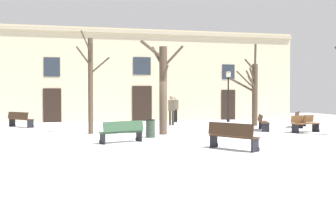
{
  "coord_description": "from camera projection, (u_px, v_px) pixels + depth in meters",
  "views": [
    {
      "loc": [
        -4.16,
        -16.81,
        1.9
      ],
      "look_at": [
        0.0,
        2.07,
        1.36
      ],
      "focal_mm": 41.03,
      "sensor_mm": 36.0,
      "label": 1
    }
  ],
  "objects": [
    {
      "name": "ground_plane",
      "position": [
        178.0,
        136.0,
        17.36
      ],
      "size": [
        36.96,
        36.96,
        0.0
      ],
      "primitive_type": "plane",
      "color": "white"
    },
    {
      "name": "litter_bin",
      "position": [
        150.0,
        128.0,
        16.87
      ],
      "size": [
        0.43,
        0.43,
        0.8
      ],
      "color": "#2D3D2D",
      "rests_on": "ground"
    },
    {
      "name": "bench_back_to_back_right",
      "position": [
        20.0,
        119.0,
        22.17
      ],
      "size": [
        1.62,
        1.72,
        0.89
      ],
      "rotation": [
        0.0,
        0.0,
        2.31
      ],
      "color": "#3D2819",
      "rests_on": "ground"
    },
    {
      "name": "tree_foreground",
      "position": [
        254.0,
        90.0,
        23.22
      ],
      "size": [
        1.62,
        2.32,
        4.85
      ],
      "color": "#4C3D2D",
      "rests_on": "ground"
    },
    {
      "name": "bench_back_to_back_left",
      "position": [
        305.0,
        124.0,
        19.12
      ],
      "size": [
        1.59,
        0.84,
        0.86
      ],
      "rotation": [
        0.0,
        0.0,
        0.24
      ],
      "color": "brown",
      "rests_on": "ground"
    },
    {
      "name": "building_facade",
      "position": [
        143.0,
        74.0,
        27.53
      ],
      "size": [
        23.1,
        0.6,
        6.56
      ],
      "color": "beige",
      "rests_on": "ground"
    },
    {
      "name": "bench_facing_shops",
      "position": [
        263.0,
        122.0,
        20.2
      ],
      "size": [
        1.05,
        1.88,
        0.84
      ],
      "rotation": [
        0.0,
        0.0,
        1.21
      ],
      "color": "#3D2819",
      "rests_on": "ground"
    },
    {
      "name": "bench_by_litter_bin",
      "position": [
        122.0,
        132.0,
        15.01
      ],
      "size": [
        1.79,
        1.09,
        0.87
      ],
      "rotation": [
        0.0,
        0.0,
        3.52
      ],
      "color": "#2D4C33",
      "rests_on": "ground"
    },
    {
      "name": "person_near_bench",
      "position": [
        175.0,
        107.0,
        26.0
      ],
      "size": [
        0.44,
        0.4,
        1.8
      ],
      "rotation": [
        0.0,
        0.0,
        0.6
      ],
      "color": "black",
      "rests_on": "ground"
    },
    {
      "name": "bench_near_center_tree",
      "position": [
        232.0,
        136.0,
        13.11
      ],
      "size": [
        1.4,
        1.74,
        0.94
      ],
      "rotation": [
        0.0,
        0.0,
        2.17
      ],
      "color": "#3D2819",
      "rests_on": "ground"
    },
    {
      "name": "streetlamp",
      "position": [
        228.0,
        90.0,
        26.38
      ],
      "size": [
        0.3,
        0.3,
        3.53
      ],
      "color": "black",
      "rests_on": "ground"
    },
    {
      "name": "bench_near_lamp",
      "position": [
        300.0,
        119.0,
        22.13
      ],
      "size": [
        1.44,
        1.65,
        0.9
      ],
      "rotation": [
        0.0,
        0.0,
        0.91
      ],
      "color": "#3D2819",
      "rests_on": "ground"
    },
    {
      "name": "tree_left_of_center",
      "position": [
        163.0,
        86.0,
        18.14
      ],
      "size": [
        2.06,
        1.6,
        4.44
      ],
      "color": "#4C3D2D",
      "rests_on": "ground"
    },
    {
      "name": "person_crossing_plaza",
      "position": [
        172.0,
        109.0,
        23.49
      ],
      "size": [
        0.4,
        0.25,
        1.83
      ],
      "rotation": [
        0.0,
        0.0,
        3.05
      ],
      "color": "#2D271E",
      "rests_on": "ground"
    },
    {
      "name": "tree_near_facade",
      "position": [
        91.0,
        83.0,
        18.38
      ],
      "size": [
        1.57,
        1.36,
        4.78
      ],
      "color": "#4C3D2D",
      "rests_on": "ground"
    }
  ]
}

